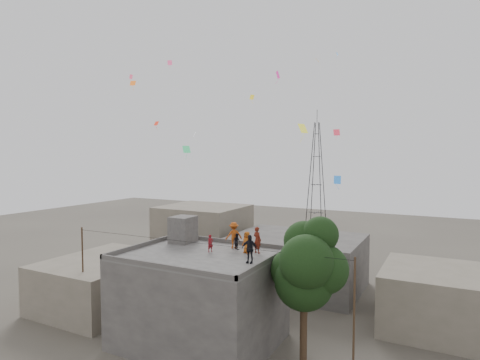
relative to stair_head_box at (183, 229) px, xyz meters
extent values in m
plane|color=#413B35|center=(3.20, -2.60, -7.10)|extent=(140.00, 140.00, 0.00)
cube|color=#43413F|center=(3.20, -2.60, -4.10)|extent=(10.00, 8.00, 6.00)
cube|color=#4C4A48|center=(3.20, -2.60, -1.05)|extent=(10.00, 8.00, 0.10)
cube|color=#43413F|center=(3.20, 1.32, -0.85)|extent=(10.00, 0.15, 0.30)
cube|color=#43413F|center=(3.20, -6.53, -0.85)|extent=(10.00, 0.15, 0.30)
cube|color=#43413F|center=(8.12, -2.60, -0.85)|extent=(0.15, 8.00, 0.30)
cube|color=#43413F|center=(-1.72, -2.60, -0.85)|extent=(0.15, 8.00, 0.30)
cube|color=#43413F|center=(0.00, 0.00, 0.00)|extent=(1.60, 1.80, 2.00)
cube|color=#696253|center=(-7.80, -0.60, -5.10)|extent=(8.00, 10.00, 4.00)
cube|color=#43413F|center=(5.20, 11.40, -4.60)|extent=(12.00, 9.00, 5.00)
cube|color=#696253|center=(-6.80, 13.40, -3.60)|extent=(9.00, 8.00, 7.00)
cube|color=#696253|center=(17.20, 7.40, -4.90)|extent=(7.00, 8.00, 4.40)
cylinder|color=black|center=(10.40, -2.10, -5.10)|extent=(0.44, 0.44, 4.00)
cylinder|color=black|center=(10.55, -2.00, -3.50)|extent=(0.64, 0.91, 2.14)
sphere|color=black|center=(10.40, -2.10, -1.90)|extent=(3.60, 3.60, 3.60)
sphere|color=black|center=(11.50, -1.80, -1.10)|extent=(3.00, 3.00, 3.00)
sphere|color=black|center=(9.50, -1.60, -1.50)|extent=(2.80, 2.80, 2.80)
sphere|color=black|center=(10.80, -2.90, -0.50)|extent=(3.20, 3.20, 3.20)
sphere|color=black|center=(10.10, -1.20, 0.30)|extent=(2.60, 2.60, 2.60)
sphere|color=black|center=(11.20, -1.50, 0.90)|extent=(2.20, 2.20, 2.20)
cylinder|color=black|center=(-6.30, -4.10, -3.40)|extent=(0.12, 0.12, 7.40)
cylinder|color=black|center=(13.70, -3.60, -3.40)|extent=(0.12, 0.12, 7.40)
cylinder|color=black|center=(3.70, -3.85, 0.10)|extent=(20.00, 0.52, 0.02)
cylinder|color=black|center=(-1.65, 36.55, 1.90)|extent=(1.27, 1.27, 18.01)
cylinder|color=black|center=(0.05, 36.55, 1.90)|extent=(1.27, 1.27, 18.01)
cylinder|color=black|center=(0.05, 38.25, 1.90)|extent=(1.27, 1.27, 18.01)
cylinder|color=black|center=(-1.65, 38.25, 1.90)|extent=(1.27, 1.27, 18.01)
cube|color=black|center=(-0.80, 37.40, -3.50)|extent=(2.36, 0.08, 0.08)
cube|color=black|center=(-0.80, 37.40, -3.50)|extent=(0.08, 2.36, 0.08)
cube|color=black|center=(-0.80, 37.40, 1.00)|extent=(1.81, 0.08, 0.08)
cube|color=black|center=(-0.80, 37.40, 1.00)|extent=(0.08, 1.81, 0.08)
cube|color=black|center=(-0.80, 37.40, 5.50)|extent=(1.26, 0.08, 0.08)
cube|color=black|center=(-0.80, 37.40, 5.50)|extent=(0.08, 1.26, 0.08)
cube|color=black|center=(-0.80, 37.40, 9.10)|extent=(0.82, 0.08, 0.08)
cube|color=black|center=(-0.80, 37.40, 9.10)|extent=(0.08, 0.82, 0.08)
cylinder|color=black|center=(-0.80, 37.40, 11.90)|extent=(0.08, 0.08, 2.00)
imported|color=#611B0F|center=(6.49, -0.41, -0.10)|extent=(0.76, 0.63, 1.80)
imported|color=#B05114|center=(5.87, -0.75, -0.26)|extent=(0.82, 0.63, 1.48)
imported|color=black|center=(4.74, -0.07, -0.43)|extent=(0.69, 0.66, 1.13)
imported|color=black|center=(7.15, -2.95, -0.12)|extent=(1.07, 0.52, 1.77)
imported|color=#AA4613|center=(4.39, 0.08, -0.06)|extent=(1.37, 1.34, 1.89)
imported|color=maroon|center=(3.50, -1.66, -0.40)|extent=(0.44, 0.52, 1.20)
plane|color=red|center=(-3.75, 1.58, 8.34)|extent=(0.43, 0.26, 0.35)
plane|color=#DC228C|center=(6.37, 3.41, 11.72)|extent=(0.47, 0.52, 0.52)
plane|color=yellow|center=(1.91, 8.16, 10.96)|extent=(0.35, 0.47, 0.41)
plane|color=blue|center=(12.08, -1.10, 4.21)|extent=(0.47, 0.19, 0.49)
plane|color=silver|center=(-5.48, 9.80, 7.88)|extent=(0.49, 0.51, 0.45)
plane|color=orange|center=(7.35, 10.17, 14.45)|extent=(0.17, 0.42, 0.42)
plane|color=#31BA6C|center=(1.67, -1.82, 6.10)|extent=(0.46, 0.58, 0.50)
plane|color=#E83650|center=(10.35, 5.47, 7.41)|extent=(0.50, 0.21, 0.46)
plane|color=orange|center=(-3.72, -1.18, 11.21)|extent=(0.48, 0.34, 0.39)
plane|color=#509BF2|center=(7.99, 14.66, 15.58)|extent=(0.14, 0.32, 0.29)
plane|color=#FF5079|center=(-4.85, -0.14, 11.98)|extent=(0.10, 0.35, 0.34)
plane|color=yellow|center=(10.70, -3.48, 7.17)|extent=(0.47, 0.66, 0.52)
plane|color=#FD508B|center=(-4.57, 4.55, 14.00)|extent=(0.42, 0.25, 0.40)
camera|label=1|loc=(17.97, -24.95, 5.66)|focal=30.00mm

